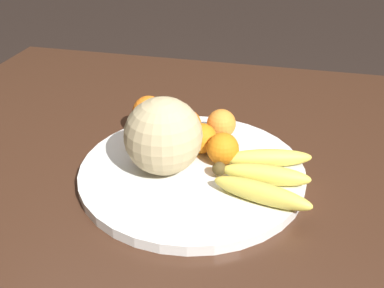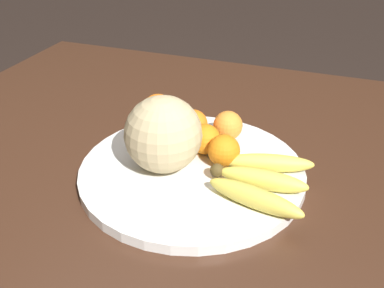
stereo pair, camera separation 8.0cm
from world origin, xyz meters
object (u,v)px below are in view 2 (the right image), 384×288
orange_back_left (228,125)px  orange_top_small (224,150)px  produce_tag (204,141)px  kitchen_table (180,199)px  orange_mid_center (205,139)px  orange_back_right (158,110)px  orange_front_right (193,124)px  banana_bunch (261,180)px  fruit_bowl (192,171)px  orange_front_left (149,130)px  melon (163,134)px

orange_back_left → orange_top_small: same height
orange_back_left → produce_tag: size_ratio=0.64×
kitchen_table → orange_mid_center: orange_mid_center is taller
orange_back_right → orange_top_small: size_ratio=1.15×
orange_back_left → orange_front_right: bearing=17.7°
orange_front_right → orange_top_small: bearing=140.6°
produce_tag → orange_back_right: bearing=30.9°
kitchen_table → orange_back_left: bearing=-125.0°
banana_bunch → orange_front_right: bearing=142.6°
banana_bunch → orange_front_right: size_ratio=2.98×
orange_back_left → produce_tag: (0.04, 0.03, -0.03)m
fruit_bowl → orange_mid_center: size_ratio=7.04×
banana_bunch → produce_tag: banana_bunch is taller
kitchen_table → orange_front_left: bearing=-19.9°
orange_front_left → orange_mid_center: orange_mid_center is taller
orange_front_left → melon: bearing=130.7°
orange_front_left → orange_front_right: (-0.07, -0.05, 0.00)m
melon → orange_back_right: (0.08, -0.15, -0.03)m
melon → produce_tag: 0.14m
orange_back_right → produce_tag: bearing=162.8°
banana_bunch → orange_mid_center: bearing=147.1°
orange_front_left → orange_back_left: orange_back_left is taller
melon → orange_front_left: melon is taller
melon → orange_back_right: bearing=-62.7°
melon → orange_mid_center: 0.10m
melon → orange_mid_center: size_ratio=2.37×
melon → orange_top_small: 0.12m
orange_back_right → produce_tag: (-0.12, 0.04, -0.03)m
melon → orange_mid_center: melon is taller
kitchen_table → orange_back_right: 0.19m
orange_top_small → orange_mid_center: bearing=-29.3°
fruit_bowl → produce_tag: 0.10m
orange_back_left → orange_front_left: bearing=26.0°
melon → banana_bunch: (-0.18, 0.00, -0.05)m
orange_top_small → orange_front_left: bearing=-8.2°
orange_mid_center → banana_bunch: bearing=147.7°
orange_front_right → orange_back_left: orange_front_right is taller
orange_front_left → orange_back_right: 0.08m
fruit_bowl → orange_back_right: bearing=-46.7°
melon → orange_back_right: 0.17m
orange_mid_center → orange_top_small: (-0.05, 0.03, 0.00)m
melon → orange_back_left: 0.17m
orange_top_small → produce_tag: (0.06, -0.06, -0.03)m
orange_front_left → orange_mid_center: bearing=-178.9°
orange_front_left → orange_back_left: 0.16m
orange_front_right → produce_tag: bearing=163.6°
orange_back_right → orange_front_left: bearing=100.5°
orange_top_small → melon: bearing=26.7°
orange_mid_center → orange_back_right: 0.15m
fruit_bowl → orange_mid_center: bearing=-95.4°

